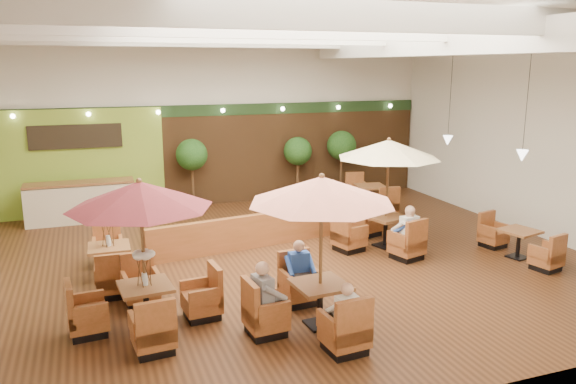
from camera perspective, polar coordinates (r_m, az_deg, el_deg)
name	(u,v)px	position (r m, az deg, el deg)	size (l,w,h in m)	color
room	(276,100)	(13.67, -1.24, 9.35)	(14.04, 14.00, 5.52)	#381E0F
service_counter	(81,202)	(17.25, -20.30, -0.97)	(3.00, 0.75, 1.18)	beige
booth_divider	(264,229)	(14.11, -2.41, -3.82)	(6.03, 0.18, 0.83)	brown
table_0	(142,228)	(9.73, -14.63, -3.54)	(2.61, 2.61, 2.63)	brown
table_1	(318,218)	(9.39, 3.02, -2.68)	(2.59, 2.68, 2.71)	brown
table_2	(385,169)	(13.85, 9.87, 2.28)	(2.68, 2.82, 2.74)	brown
table_3	(110,257)	(12.48, -17.66, -6.32)	(0.86, 2.52, 1.52)	brown
table_4	(518,244)	(14.31, 22.36, -4.93)	(0.93, 2.41, 0.87)	brown
table_5	(362,199)	(17.72, 7.57, -0.67)	(1.83, 2.66, 0.97)	brown
topiary_0	(192,157)	(17.50, -9.75, 3.48)	(0.97, 0.97, 2.25)	black
topiary_1	(298,154)	(18.44, 1.00, 3.92)	(0.93, 0.93, 2.16)	black
topiary_2	(342,148)	(19.04, 5.46, 4.46)	(0.99, 0.99, 2.30)	black
diner_0	(345,309)	(8.98, 5.84, -11.74)	(0.36, 0.29, 0.72)	white
diner_1	(300,266)	(10.66, 1.19, -7.52)	(0.39, 0.31, 0.78)	#2951B3
diner_2	(265,291)	(9.47, -2.31, -10.04)	(0.39, 0.45, 0.84)	gray
diner_3	(408,229)	(13.33, 12.06, -3.66)	(0.42, 0.39, 0.75)	#2951B3
diner_4	(408,227)	(13.32, 12.07, -3.52)	(0.43, 0.36, 0.84)	white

